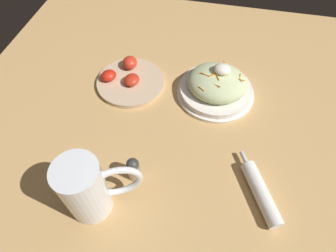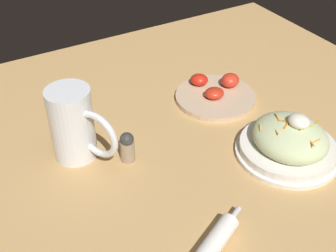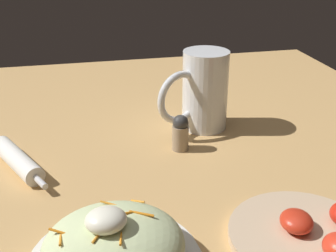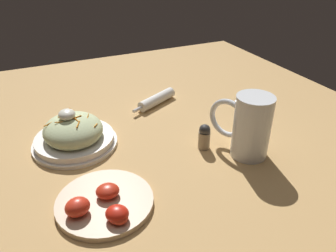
% 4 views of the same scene
% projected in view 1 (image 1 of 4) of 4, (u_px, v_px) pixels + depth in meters
% --- Properties ---
extents(ground_plane, '(1.43, 1.43, 0.00)m').
position_uv_depth(ground_plane, '(200.00, 156.00, 0.73)').
color(ground_plane, tan).
extents(salad_plate, '(0.23, 0.23, 0.11)m').
position_uv_depth(salad_plate, '(217.00, 86.00, 0.83)').
color(salad_plate, white).
rests_on(salad_plate, ground_plane).
extents(beer_mug, '(0.16, 0.11, 0.16)m').
position_uv_depth(beer_mug, '(87.00, 190.00, 0.59)').
color(beer_mug, white).
rests_on(beer_mug, ground_plane).
extents(napkin_roll, '(0.11, 0.18, 0.03)m').
position_uv_depth(napkin_roll, '(262.00, 193.00, 0.65)').
color(napkin_roll, white).
rests_on(napkin_roll, ground_plane).
extents(tomato_plate, '(0.21, 0.21, 0.05)m').
position_uv_depth(tomato_plate, '(129.00, 79.00, 0.87)').
color(tomato_plate, '#D1B28E').
rests_on(tomato_plate, ground_plane).
extents(salt_shaker, '(0.03, 0.03, 0.07)m').
position_uv_depth(salt_shaker, '(134.00, 169.00, 0.67)').
color(salt_shaker, gray).
rests_on(salt_shaker, ground_plane).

